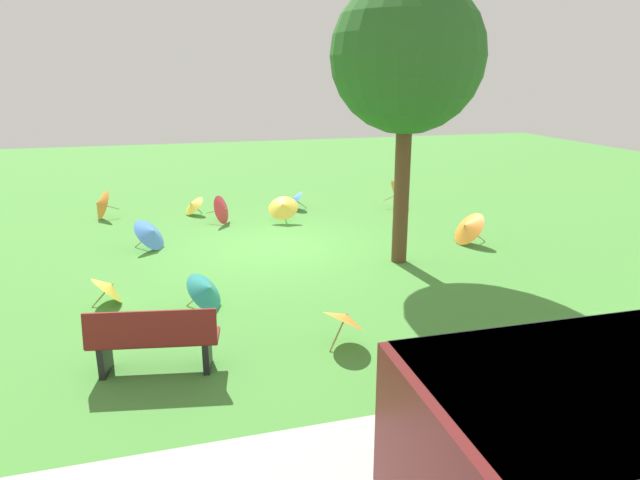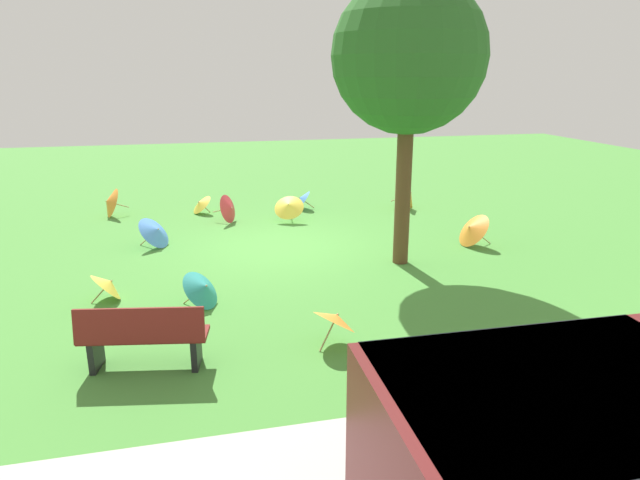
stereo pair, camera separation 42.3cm
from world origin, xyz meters
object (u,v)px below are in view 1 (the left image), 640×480
parasol_red_0 (223,209)px  parasol_orange_2 (400,193)px  shade_tree (407,57)px  parasol_yellow_3 (109,287)px  parasol_yellow_0 (283,206)px  parasol_teal_1 (207,290)px  park_bench (154,340)px  parasol_orange_0 (467,227)px  parasol_orange_3 (100,204)px  parasol_blue_0 (151,233)px  parasol_yellow_1 (193,205)px  parasol_blue_2 (294,199)px  parasol_orange_4 (345,318)px

parasol_red_0 → parasol_orange_2: (-5.01, -0.44, 0.05)m
shade_tree → parasol_yellow_3: size_ratio=7.27×
parasol_yellow_0 → parasol_orange_2: 3.63m
parasol_teal_1 → parasol_orange_2: 8.23m
park_bench → parasol_orange_0: size_ratio=1.93×
parasol_orange_2 → parasol_orange_3: (8.06, -0.87, -0.02)m
parasol_blue_0 → parasol_yellow_1: parasol_blue_0 is taller
parasol_yellow_0 → parasol_blue_2: parasol_yellow_0 is taller
parasol_blue_0 → parasol_red_0: bearing=-134.8°
parasol_red_0 → parasol_orange_0: 5.97m
parasol_yellow_1 → parasol_orange_4: (-1.59, 8.29, 0.14)m
shade_tree → parasol_orange_3: shade_tree is taller
parasol_orange_0 → parasol_yellow_3: 7.53m
parasol_yellow_1 → parasol_orange_3: 2.35m
parasol_blue_0 → parasol_teal_1: bearing=103.9°
parasol_teal_1 → parasol_blue_2: 7.01m
park_bench → parasol_yellow_0: size_ratio=1.75×
parasol_red_0 → parasol_blue_2: (-2.07, -1.04, -0.08)m
park_bench → parasol_orange_2: size_ratio=1.92×
parasol_blue_2 → parasol_orange_3: (5.11, -0.28, 0.11)m
parasol_teal_1 → parasol_blue_2: bearing=-114.5°
parasol_orange_0 → parasol_orange_3: 9.25m
parasol_red_0 → parasol_yellow_3: bearing=63.1°
parasol_red_0 → parasol_orange_2: bearing=-174.9°
park_bench → parasol_blue_2: size_ratio=2.44×
parasol_blue_0 → parasol_teal_1: 3.71m
parasol_teal_1 → parasol_yellow_3: (1.53, -0.65, -0.04)m
park_bench → parasol_orange_0: 7.75m
parasol_yellow_0 → parasol_red_0: bearing=-12.7°
parasol_orange_0 → parasol_orange_2: bearing=-90.1°
park_bench → parasol_orange_4: park_bench is taller
parasol_yellow_1 → parasol_yellow_0: bearing=145.9°
parasol_blue_0 → parasol_blue_2: size_ratio=1.47×
parasol_teal_1 → parasol_yellow_3: size_ratio=1.21×
parasol_yellow_1 → parasol_orange_2: (-5.72, 0.70, 0.13)m
park_bench → parasol_yellow_1: (-0.95, -8.35, -0.18)m
parasol_red_0 → parasol_teal_1: bearing=81.0°
park_bench → parasol_yellow_3: size_ratio=2.24×
parasol_blue_0 → parasol_orange_4: (-2.62, 5.41, 0.06)m
parasol_orange_0 → parasol_yellow_0: parasol_orange_0 is taller
parasol_red_0 → parasol_orange_3: (3.04, -1.31, 0.03)m
parasol_red_0 → parasol_orange_0: size_ratio=0.92×
parasol_orange_0 → parasol_blue_2: parasol_orange_0 is taller
parasol_orange_4 → parasol_yellow_1: bearing=-79.1°
park_bench → parasol_teal_1: park_bench is taller
shade_tree → parasol_yellow_1: bearing=-53.3°
park_bench → parasol_yellow_0: (-3.11, -6.88, -0.04)m
park_bench → shade_tree: (-4.74, -3.27, 3.48)m
parasol_orange_4 → parasol_yellow_3: bearing=-37.0°
parasol_orange_2 → parasol_orange_4: size_ratio=1.04×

